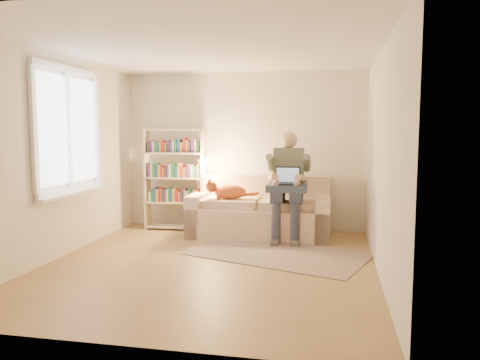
% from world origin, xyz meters
% --- Properties ---
extents(floor, '(4.50, 4.50, 0.00)m').
position_xyz_m(floor, '(0.00, 0.00, 0.00)').
color(floor, olive).
rests_on(floor, ground).
extents(ceiling, '(4.00, 4.50, 0.02)m').
position_xyz_m(ceiling, '(0.00, 0.00, 2.60)').
color(ceiling, white).
rests_on(ceiling, wall_back).
extents(wall_left, '(0.02, 4.50, 2.60)m').
position_xyz_m(wall_left, '(-2.00, 0.00, 1.30)').
color(wall_left, silver).
rests_on(wall_left, floor).
extents(wall_right, '(0.02, 4.50, 2.60)m').
position_xyz_m(wall_right, '(2.00, 0.00, 1.30)').
color(wall_right, silver).
rests_on(wall_right, floor).
extents(wall_back, '(4.00, 0.02, 2.60)m').
position_xyz_m(wall_back, '(0.00, 2.25, 1.30)').
color(wall_back, silver).
rests_on(wall_back, floor).
extents(wall_front, '(4.00, 0.02, 2.60)m').
position_xyz_m(wall_front, '(0.00, -2.25, 1.30)').
color(wall_front, silver).
rests_on(wall_front, floor).
extents(window, '(0.12, 1.52, 1.69)m').
position_xyz_m(window, '(-1.95, 0.20, 1.38)').
color(window, white).
rests_on(window, wall_left).
extents(sofa, '(2.18, 1.02, 0.92)m').
position_xyz_m(sofa, '(0.35, 1.75, 0.33)').
color(sofa, beige).
rests_on(sofa, floor).
extents(person, '(0.47, 0.75, 1.63)m').
position_xyz_m(person, '(0.80, 1.59, 0.91)').
color(person, '#636B57').
rests_on(person, sofa).
extents(cat, '(0.77, 0.28, 0.28)m').
position_xyz_m(cat, '(-0.17, 1.60, 0.71)').
color(cat, '#D15F29').
rests_on(cat, sofa).
extents(blanket, '(0.60, 0.49, 0.10)m').
position_xyz_m(blanket, '(0.87, 1.42, 0.80)').
color(blanket, '#2D394E').
rests_on(blanket, person).
extents(laptop, '(0.37, 0.30, 0.33)m').
position_xyz_m(laptop, '(0.87, 1.44, 0.92)').
color(laptop, black).
rests_on(laptop, blanket).
extents(bookshelf, '(1.12, 0.30, 1.68)m').
position_xyz_m(bookshelf, '(-1.09, 1.90, 0.93)').
color(bookshelf, beige).
rests_on(bookshelf, floor).
extents(rug, '(2.56, 1.99, 0.01)m').
position_xyz_m(rug, '(0.78, 0.65, 0.01)').
color(rug, gray).
rests_on(rug, floor).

